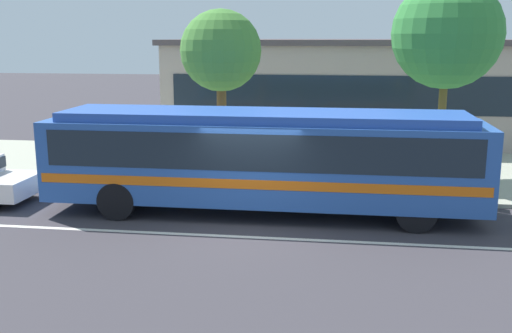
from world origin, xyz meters
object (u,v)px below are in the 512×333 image
bus_stop_sign (442,143)px  street_tree_mid_block (447,34)px  pedestrian_waiting_near_sign (459,158)px  street_tree_near_stop (221,52)px  transit_bus (263,155)px

bus_stop_sign → street_tree_mid_block: street_tree_mid_block is taller
pedestrian_waiting_near_sign → street_tree_mid_block: 4.10m
street_tree_mid_block → street_tree_near_stop: bearing=-174.7°
bus_stop_sign → pedestrian_waiting_near_sign: bearing=45.3°
transit_bus → street_tree_mid_block: 7.64m
transit_bus → street_tree_near_stop: 5.02m
transit_bus → bus_stop_sign: transit_bus is taller
bus_stop_sign → transit_bus: bearing=-157.8°
bus_stop_sign → street_tree_near_stop: size_ratio=0.45×
transit_bus → bus_stop_sign: bearing=22.2°
pedestrian_waiting_near_sign → street_tree_mid_block: street_tree_mid_block is taller
street_tree_mid_block → transit_bus: bearing=-139.4°
bus_stop_sign → street_tree_mid_block: bearing=81.8°
street_tree_mid_block → pedestrian_waiting_near_sign: bearing=-82.0°
transit_bus → street_tree_near_stop: (-1.88, 3.86, 2.60)m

